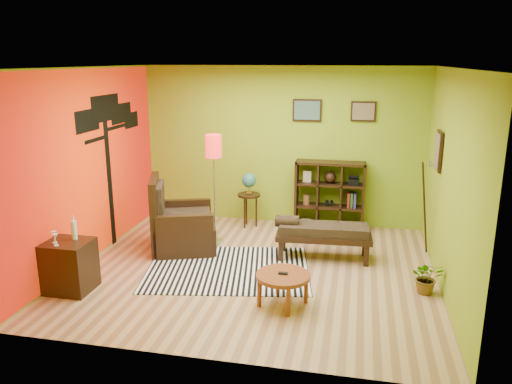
% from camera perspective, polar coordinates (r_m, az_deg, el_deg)
% --- Properties ---
extents(ground, '(5.00, 5.00, 0.00)m').
position_cam_1_polar(ground, '(7.20, -0.12, -8.84)').
color(ground, tan).
rests_on(ground, ground).
extents(room_shell, '(5.04, 4.54, 2.82)m').
position_cam_1_polar(room_shell, '(6.71, -0.88, 5.48)').
color(room_shell, '#84A51D').
rests_on(room_shell, ground).
extents(zebra_rug, '(2.55, 2.06, 0.01)m').
position_cam_1_polar(zebra_rug, '(7.22, -3.22, -8.75)').
color(zebra_rug, white).
rests_on(zebra_rug, ground).
extents(coffee_table, '(0.66, 0.66, 0.42)m').
position_cam_1_polar(coffee_table, '(6.11, 3.11, -9.83)').
color(coffee_table, brown).
rests_on(coffee_table, ground).
extents(armchair, '(1.21, 1.20, 1.17)m').
position_cam_1_polar(armchair, '(7.92, -8.73, -4.01)').
color(armchair, black).
rests_on(armchair, ground).
extents(side_cabinet, '(0.56, 0.51, 0.98)m').
position_cam_1_polar(side_cabinet, '(6.90, -20.53, -7.88)').
color(side_cabinet, black).
rests_on(side_cabinet, ground).
extents(floor_lamp, '(0.27, 0.27, 1.77)m').
position_cam_1_polar(floor_lamp, '(7.86, -4.86, 4.12)').
color(floor_lamp, silver).
rests_on(floor_lamp, ground).
extents(globe_table, '(0.40, 0.40, 0.98)m').
position_cam_1_polar(globe_table, '(8.76, -0.81, 0.66)').
color(globe_table, black).
rests_on(globe_table, ground).
extents(cube_shelf, '(1.20, 0.35, 1.20)m').
position_cam_1_polar(cube_shelf, '(8.79, 8.49, -0.40)').
color(cube_shelf, black).
rests_on(cube_shelf, ground).
extents(bench, '(1.45, 0.59, 0.65)m').
position_cam_1_polar(bench, '(7.50, 7.45, -4.56)').
color(bench, black).
rests_on(bench, ground).
extents(potted_plant, '(0.41, 0.45, 0.34)m').
position_cam_1_polar(potted_plant, '(6.82, 18.93, -9.57)').
color(potted_plant, '#26661E').
rests_on(potted_plant, ground).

